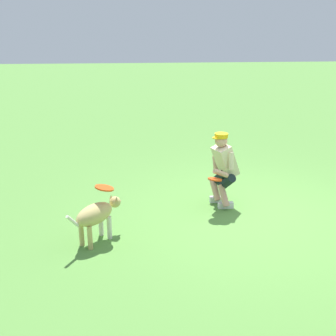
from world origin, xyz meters
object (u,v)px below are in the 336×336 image
(frisbee_held, at_px, (215,179))
(dog, at_px, (97,214))
(frisbee_flying, at_px, (104,188))
(person, at_px, (223,167))

(frisbee_held, bearing_deg, dog, 21.80)
(dog, distance_m, frisbee_flying, 0.39)
(person, distance_m, dog, 2.33)
(person, bearing_deg, dog, 7.98)
(person, bearing_deg, frisbee_held, 38.35)
(frisbee_flying, relative_size, frisbee_held, 1.19)
(dog, bearing_deg, person, -20.01)
(dog, xyz_separation_m, frisbee_held, (-1.85, -0.74, 0.19))
(dog, relative_size, frisbee_flying, 2.96)
(person, relative_size, frisbee_flying, 4.70)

